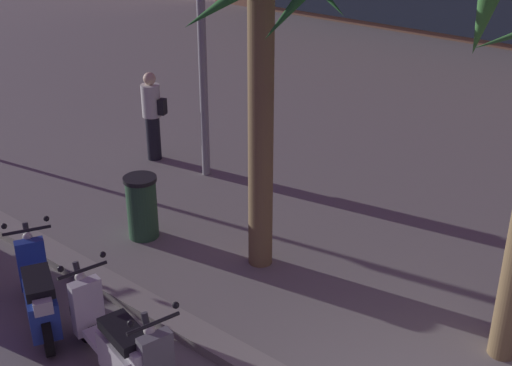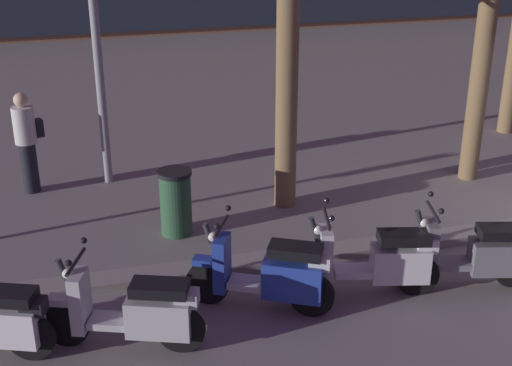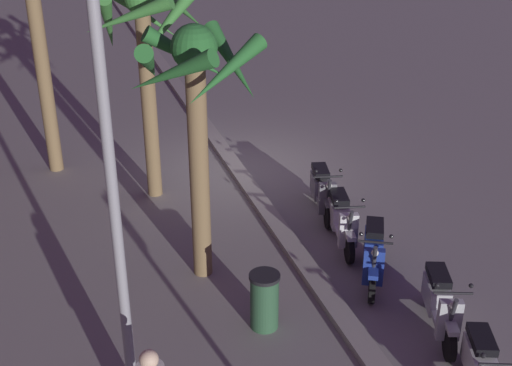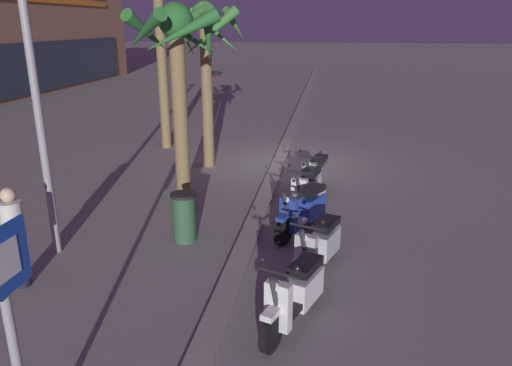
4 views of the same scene
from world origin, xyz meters
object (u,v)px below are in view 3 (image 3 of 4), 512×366
Objects in this scene: scooter_white_mid_rear at (341,219)px; scooter_grey_lead_nearest at (322,190)px; litter_bin at (264,300)px; street_lamp at (108,144)px; scooter_silver_far_back at (440,302)px; palm_tree_near_sign at (145,38)px; scooter_blue_mid_centre at (373,253)px; palm_tree_by_mall_entrance at (195,94)px.

scooter_grey_lead_nearest is at bearing -6.49° from scooter_white_mid_rear.
litter_bin is 0.16× the size of street_lamp.
scooter_silver_far_back is 0.94× the size of scooter_white_mid_rear.
litter_bin is (-3.30, 2.36, 0.04)m from scooter_grey_lead_nearest.
scooter_white_mid_rear is 5.18m from palm_tree_near_sign.
street_lamp reaches higher than scooter_blue_mid_centre.
litter_bin is at bearing -69.61° from street_lamp.
palm_tree_near_sign reaches higher than scooter_grey_lead_nearest.
scooter_grey_lead_nearest is 0.29× the size of street_lamp.
scooter_silver_far_back is 0.28× the size of street_lamp.
street_lamp is at bearing 109.43° from scooter_blue_mid_centre.
scooter_silver_far_back is 1.77× the size of litter_bin.
palm_tree_by_mall_entrance is 3.31m from palm_tree_near_sign.
palm_tree_near_sign reaches higher than palm_tree_by_mall_entrance.
scooter_white_mid_rear is at bearing 6.84° from scooter_silver_far_back.
litter_bin is (0.84, 2.57, 0.04)m from scooter_silver_far_back.
scooter_blue_mid_centre and scooter_white_mid_rear have the same top height.
scooter_silver_far_back is 7.40m from palm_tree_near_sign.
palm_tree_near_sign is 0.76× the size of street_lamp.
street_lamp is at bearing 147.73° from palm_tree_by_mall_entrance.
scooter_white_mid_rear is at bearing -56.96° from street_lamp.
palm_tree_near_sign is (3.00, 3.00, 2.97)m from scooter_white_mid_rear.
palm_tree_near_sign is at bearing 45.02° from scooter_white_mid_rear.
scooter_grey_lead_nearest is (1.25, -0.14, -0.01)m from scooter_white_mid_rear.
palm_tree_near_sign is at bearing 29.61° from scooter_silver_far_back.
street_lamp is (-5.86, 1.40, 0.26)m from palm_tree_near_sign.
scooter_blue_mid_centre is 0.90× the size of scooter_white_mid_rear.
palm_tree_near_sign is at bearing 60.84° from scooter_grey_lead_nearest.
palm_tree_by_mall_entrance reaches higher than scooter_blue_mid_centre.
scooter_white_mid_rear is at bearing -134.98° from palm_tree_near_sign.
street_lamp is at bearing 166.59° from palm_tree_near_sign.
palm_tree_by_mall_entrance is at bearing -32.27° from street_lamp.
scooter_silver_far_back is 1.62m from scooter_blue_mid_centre.
palm_tree_near_sign reaches higher than litter_bin.
scooter_white_mid_rear is at bearing 0.41° from scooter_blue_mid_centre.
scooter_blue_mid_centre is (1.59, 0.34, 0.02)m from scooter_silver_far_back.
street_lamp reaches higher than scooter_grey_lead_nearest.
scooter_silver_far_back is 5.74m from street_lamp.
scooter_white_mid_rear is 3.03m from litter_bin.
scooter_white_mid_rear is 0.39× the size of palm_tree_near_sign.
scooter_silver_far_back is 4.14m from scooter_grey_lead_nearest.
palm_tree_near_sign reaches higher than scooter_blue_mid_centre.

